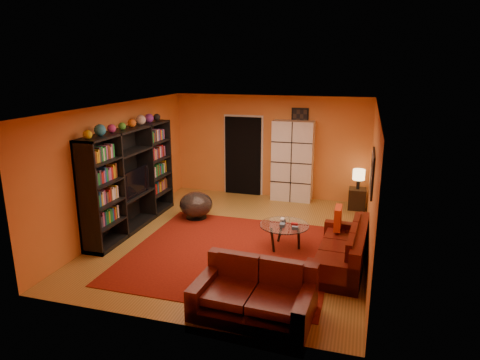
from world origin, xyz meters
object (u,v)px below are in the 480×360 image
(coffee_table, at_px, (284,227))
(bowl_chair, at_px, (196,205))
(tv, at_px, (132,182))
(storage_cabinet, at_px, (293,161))
(sofa, at_px, (345,251))
(entertainment_unit, at_px, (131,179))
(side_table, at_px, (357,199))
(table_lamp, at_px, (359,175))
(loveseat, at_px, (255,293))

(coffee_table, height_order, bowl_chair, bowl_chair)
(tv, bearing_deg, coffee_table, -92.47)
(storage_cabinet, bearing_deg, tv, -134.54)
(sofa, distance_m, coffee_table, 1.23)
(entertainment_unit, height_order, side_table, entertainment_unit)
(coffee_table, bearing_deg, table_lamp, 65.19)
(entertainment_unit, height_order, bowl_chair, entertainment_unit)
(loveseat, bearing_deg, entertainment_unit, 57.05)
(table_lamp, bearing_deg, bowl_chair, -154.03)
(bowl_chair, relative_size, side_table, 1.48)
(loveseat, height_order, storage_cabinet, storage_cabinet)
(bowl_chair, xyz_separation_m, table_lamp, (3.44, 1.67, 0.51))
(side_table, bearing_deg, coffee_table, -114.81)
(tv, relative_size, coffee_table, 1.06)
(tv, xyz_separation_m, sofa, (4.36, -0.61, -0.71))
(tv, xyz_separation_m, side_table, (4.47, 2.57, -0.75))
(tv, relative_size, bowl_chair, 1.32)
(storage_cabinet, bearing_deg, coffee_table, -82.55)
(entertainment_unit, height_order, storage_cabinet, entertainment_unit)
(coffee_table, relative_size, table_lamp, 1.96)
(entertainment_unit, distance_m, sofa, 4.52)
(loveseat, xyz_separation_m, table_lamp, (1.24, 4.93, 0.55))
(bowl_chair, bearing_deg, entertainment_unit, -142.13)
(storage_cabinet, relative_size, table_lamp, 4.30)
(sofa, bearing_deg, storage_cabinet, 117.12)
(storage_cabinet, bearing_deg, table_lamp, -9.32)
(loveseat, relative_size, bowl_chair, 2.27)
(side_table, xyz_separation_m, table_lamp, (0.00, 0.00, 0.58))
(sofa, distance_m, side_table, 3.18)
(sofa, distance_m, storage_cabinet, 3.84)
(bowl_chair, relative_size, table_lamp, 1.58)
(side_table, bearing_deg, loveseat, -104.14)
(tv, relative_size, storage_cabinet, 0.48)
(storage_cabinet, height_order, table_lamp, storage_cabinet)
(table_lamp, bearing_deg, side_table, 0.00)
(entertainment_unit, relative_size, loveseat, 1.79)
(coffee_table, distance_m, bowl_chair, 2.42)
(loveseat, bearing_deg, side_table, -10.77)
(loveseat, bearing_deg, sofa, -29.29)
(tv, relative_size, sofa, 0.48)
(entertainment_unit, bearing_deg, loveseat, -36.33)
(entertainment_unit, xyz_separation_m, loveseat, (3.28, -2.41, -0.77))
(storage_cabinet, bearing_deg, bowl_chair, -132.45)
(storage_cabinet, bearing_deg, side_table, -9.32)
(bowl_chair, height_order, side_table, bowl_chair)
(sofa, bearing_deg, side_table, 91.55)
(coffee_table, xyz_separation_m, table_lamp, (1.25, 2.71, 0.41))
(sofa, bearing_deg, entertainment_unit, 175.17)
(storage_cabinet, distance_m, table_lamp, 1.65)
(tv, distance_m, coffee_table, 3.28)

